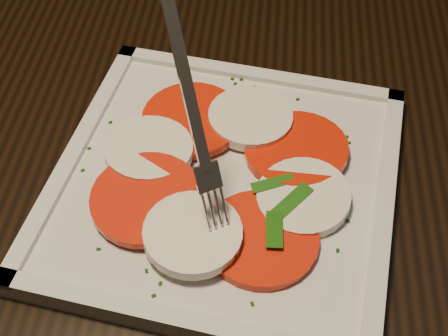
{
  "coord_description": "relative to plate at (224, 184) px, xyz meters",
  "views": [
    {
      "loc": [
        -0.18,
        -0.52,
        1.19
      ],
      "look_at": [
        -0.23,
        -0.18,
        0.78
      ],
      "focal_mm": 50.0,
      "sensor_mm": 36.0,
      "label": 1
    }
  ],
  "objects": [
    {
      "name": "plate",
      "position": [
        0.0,
        0.0,
        0.0
      ],
      "size": [
        0.31,
        0.31,
        0.01
      ],
      "primitive_type": "cube",
      "rotation": [
        0.0,
        0.0,
        -0.08
      ],
      "color": "silver",
      "rests_on": "table"
    },
    {
      "name": "fork",
      "position": [
        -0.02,
        -0.02,
        0.11
      ],
      "size": [
        0.08,
        0.09,
        0.16
      ],
      "primitive_type": null,
      "rotation": [
        0.0,
        0.0,
        0.6
      ],
      "color": "white",
      "rests_on": "caprese_salad"
    },
    {
      "name": "caprese_salad",
      "position": [
        -0.0,
        -0.0,
        0.02
      ],
      "size": [
        0.24,
        0.26,
        0.02
      ],
      "color": "red",
      "rests_on": "plate"
    }
  ]
}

